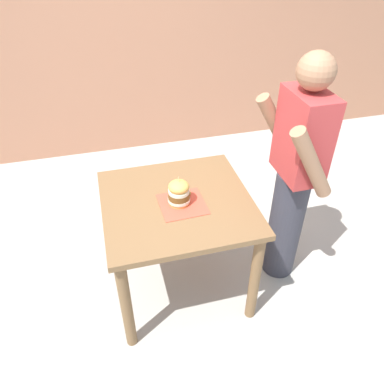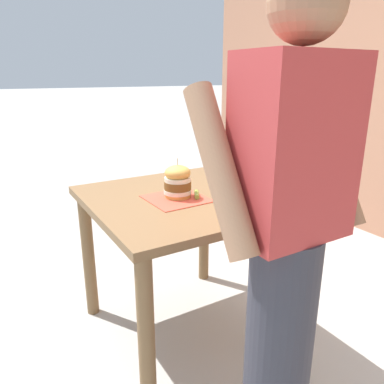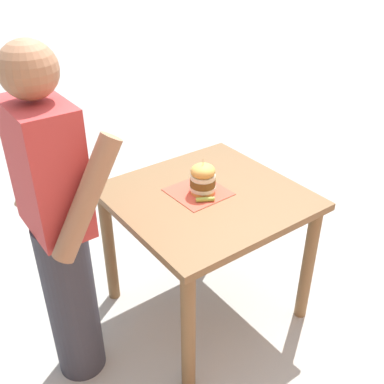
{
  "view_description": "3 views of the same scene",
  "coord_description": "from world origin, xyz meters",
  "px_view_note": "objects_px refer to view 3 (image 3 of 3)",
  "views": [
    {
      "loc": [
        1.84,
        -0.39,
        2.28
      ],
      "look_at": [
        0.0,
        0.1,
        0.85
      ],
      "focal_mm": 35.0,
      "sensor_mm": 36.0,
      "label": 1
    },
    {
      "loc": [
        0.88,
        1.59,
        1.4
      ],
      "look_at": [
        0.0,
        0.1,
        0.85
      ],
      "focal_mm": 35.0,
      "sensor_mm": 36.0,
      "label": 2
    },
    {
      "loc": [
        -1.59,
        1.26,
        2.03
      ],
      "look_at": [
        0.0,
        0.1,
        0.85
      ],
      "focal_mm": 42.0,
      "sensor_mm": 36.0,
      "label": 3
    }
  ],
  "objects_px": {
    "diner_across_table": "(59,228)",
    "pickle_spear": "(205,199)",
    "patio_table": "(207,216)",
    "sandwich": "(203,179)"
  },
  "relations": [
    {
      "from": "sandwich",
      "to": "patio_table",
      "type": "bearing_deg",
      "value": -164.35
    },
    {
      "from": "patio_table",
      "to": "sandwich",
      "type": "distance_m",
      "value": 0.23
    },
    {
      "from": "sandwich",
      "to": "diner_across_table",
      "type": "xyz_separation_m",
      "value": [
        0.02,
        0.78,
        0.0
      ]
    },
    {
      "from": "sandwich",
      "to": "diner_across_table",
      "type": "relative_size",
      "value": 0.12
    },
    {
      "from": "diner_across_table",
      "to": "patio_table",
      "type": "bearing_deg",
      "value": -93.45
    },
    {
      "from": "patio_table",
      "to": "sandwich",
      "type": "bearing_deg",
      "value": 15.65
    },
    {
      "from": "diner_across_table",
      "to": "pickle_spear",
      "type": "bearing_deg",
      "value": -97.89
    },
    {
      "from": "patio_table",
      "to": "diner_across_table",
      "type": "height_order",
      "value": "diner_across_table"
    },
    {
      "from": "sandwich",
      "to": "pickle_spear",
      "type": "distance_m",
      "value": 0.12
    },
    {
      "from": "patio_table",
      "to": "sandwich",
      "type": "xyz_separation_m",
      "value": [
        0.03,
        0.01,
        0.22
      ]
    }
  ]
}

